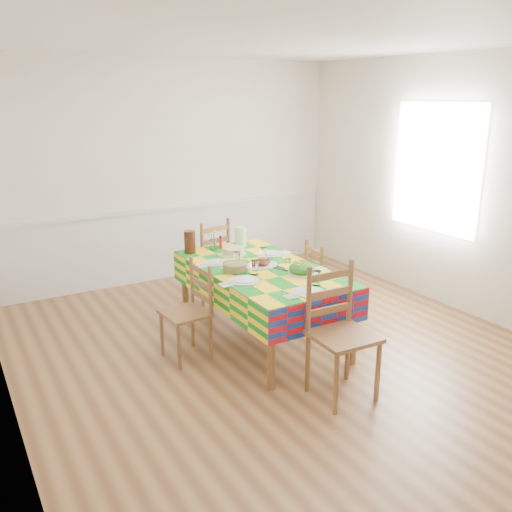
% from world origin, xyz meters
% --- Properties ---
extents(room, '(4.58, 5.08, 2.78)m').
position_xyz_m(room, '(0.00, 0.00, 1.35)').
color(room, brown).
rests_on(room, ground).
extents(wainscot, '(4.41, 0.06, 0.92)m').
position_xyz_m(wainscot, '(0.00, 2.48, 0.49)').
color(wainscot, silver).
rests_on(wainscot, room).
extents(window_right, '(0.00, 1.40, 1.40)m').
position_xyz_m(window_right, '(2.23, 0.30, 1.50)').
color(window_right, white).
rests_on(window_right, room).
extents(dining_table, '(1.00, 1.86, 0.72)m').
position_xyz_m(dining_table, '(-0.01, 0.29, 0.65)').
color(dining_table, brown).
rests_on(dining_table, room).
extents(setting_near_head, '(0.43, 0.29, 0.13)m').
position_xyz_m(setting_near_head, '(0.03, -0.45, 0.75)').
color(setting_near_head, silver).
rests_on(setting_near_head, dining_table).
extents(setting_left_near, '(0.50, 0.29, 0.13)m').
position_xyz_m(setting_left_near, '(-0.28, 0.07, 0.75)').
color(setting_left_near, silver).
rests_on(setting_left_near, dining_table).
extents(setting_left_far, '(0.45, 0.27, 0.12)m').
position_xyz_m(setting_left_far, '(-0.26, 0.57, 0.75)').
color(setting_left_far, silver).
rests_on(setting_left_far, dining_table).
extents(setting_right_near, '(0.43, 0.25, 0.11)m').
position_xyz_m(setting_right_near, '(0.25, 0.02, 0.75)').
color(setting_right_near, silver).
rests_on(setting_right_near, dining_table).
extents(setting_right_far, '(0.49, 0.28, 0.13)m').
position_xyz_m(setting_right_far, '(0.24, 0.55, 0.75)').
color(setting_right_far, silver).
rests_on(setting_right_far, dining_table).
extents(meat_platter, '(0.34, 0.24, 0.07)m').
position_xyz_m(meat_platter, '(0.00, 0.32, 0.75)').
color(meat_platter, silver).
rests_on(meat_platter, dining_table).
extents(salad_platter, '(0.26, 0.26, 0.11)m').
position_xyz_m(salad_platter, '(0.21, -0.05, 0.77)').
color(salad_platter, silver).
rests_on(salad_platter, dining_table).
extents(pasta_bowl, '(0.22, 0.22, 0.08)m').
position_xyz_m(pasta_bowl, '(-0.28, 0.31, 0.76)').
color(pasta_bowl, white).
rests_on(pasta_bowl, dining_table).
extents(cake, '(0.26, 0.26, 0.07)m').
position_xyz_m(cake, '(-0.03, 0.79, 0.76)').
color(cake, silver).
rests_on(cake, dining_table).
extents(serving_utensils, '(0.13, 0.29, 0.01)m').
position_xyz_m(serving_utensils, '(0.12, 0.17, 0.73)').
color(serving_utensils, black).
rests_on(serving_utensils, dining_table).
extents(flower_vase, '(0.13, 0.11, 0.21)m').
position_xyz_m(flower_vase, '(-0.13, 1.05, 0.81)').
color(flower_vase, white).
rests_on(flower_vase, dining_table).
extents(hot_sauce, '(0.03, 0.03, 0.13)m').
position_xyz_m(hot_sauce, '(-0.04, 1.07, 0.79)').
color(hot_sauce, red).
rests_on(hot_sauce, dining_table).
extents(green_pitcher, '(0.12, 0.12, 0.21)m').
position_xyz_m(green_pitcher, '(0.18, 1.03, 0.83)').
color(green_pitcher, '#B5EAA5').
rests_on(green_pitcher, dining_table).
extents(tea_pitcher, '(0.11, 0.11, 0.23)m').
position_xyz_m(tea_pitcher, '(-0.38, 1.07, 0.84)').
color(tea_pitcher, black).
rests_on(tea_pitcher, dining_table).
extents(name_card, '(0.07, 0.02, 0.02)m').
position_xyz_m(name_card, '(-0.01, -0.58, 0.73)').
color(name_card, silver).
rests_on(name_card, dining_table).
extents(chair_near, '(0.47, 0.45, 1.04)m').
position_xyz_m(chair_near, '(-0.01, -0.88, 0.51)').
color(chair_near, brown).
rests_on(chair_near, room).
extents(chair_far, '(0.49, 0.48, 0.96)m').
position_xyz_m(chair_far, '(0.00, 1.46, 0.47)').
color(chair_far, brown).
rests_on(chair_far, room).
extents(chair_left, '(0.40, 0.41, 0.87)m').
position_xyz_m(chair_left, '(-0.75, 0.29, 0.43)').
color(chair_left, brown).
rests_on(chair_left, room).
extents(chair_right, '(0.42, 0.44, 0.87)m').
position_xyz_m(chair_right, '(0.74, 0.30, 0.43)').
color(chair_right, brown).
rests_on(chair_right, room).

